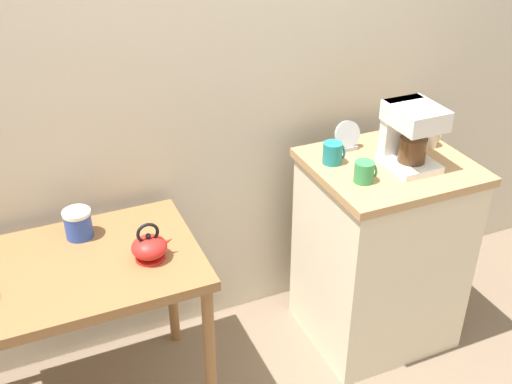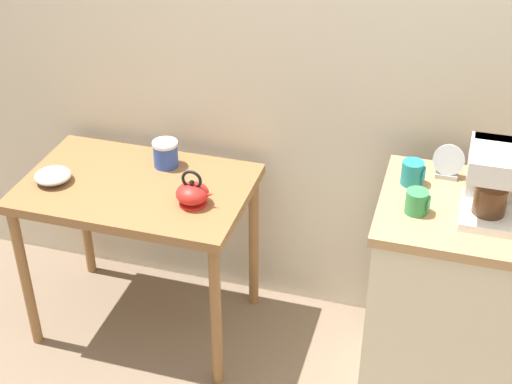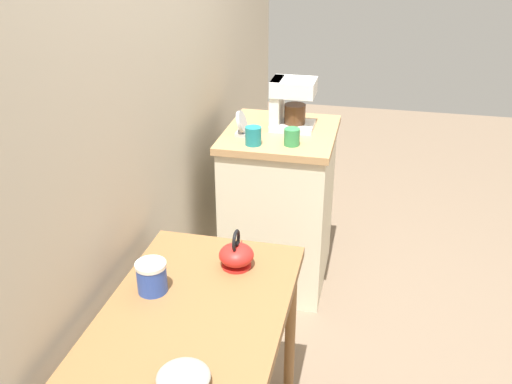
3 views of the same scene
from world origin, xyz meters
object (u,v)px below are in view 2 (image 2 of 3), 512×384
canister_enamel (166,154)px  mug_dark_teal (413,173)px  teakettle (193,193)px  table_clock (448,163)px  mug_tall_green (417,202)px  bowl_stoneware (53,176)px  coffee_maker (494,179)px

canister_enamel → mug_dark_teal: 1.03m
teakettle → table_clock: (0.92, 0.21, 0.17)m
mug_tall_green → teakettle: bearing=175.8°
mug_dark_teal → bowl_stoneware: bearing=-174.9°
teakettle → coffee_maker: coffee_maker is taller
canister_enamel → teakettle: bearing=-49.1°
bowl_stoneware → canister_enamel: 0.46m
mug_dark_teal → canister_enamel: bearing=173.1°
table_clock → mug_tall_green: bearing=-106.8°
bowl_stoneware → teakettle: size_ratio=0.96×
bowl_stoneware → table_clock: 1.54m
mug_dark_teal → mug_tall_green: 0.19m
coffee_maker → table_clock: size_ratio=2.06×
coffee_maker → table_clock: bearing=125.4°
teakettle → table_clock: table_clock is taller
bowl_stoneware → table_clock: size_ratio=1.19×
table_clock → canister_enamel: bearing=178.2°
bowl_stoneware → canister_enamel: bearing=32.5°
teakettle → mug_tall_green: mug_tall_green is taller
bowl_stoneware → mug_dark_teal: mug_dark_teal is taller
coffee_maker → mug_tall_green: bearing=-166.4°
teakettle → mug_tall_green: (0.84, -0.06, 0.16)m
mug_dark_teal → coffee_maker: bearing=-25.3°
bowl_stoneware → teakettle: bearing=0.5°
coffee_maker → canister_enamel: bearing=169.0°
canister_enamel → mug_tall_green: (1.05, -0.30, 0.15)m
canister_enamel → coffee_maker: size_ratio=0.43×
table_clock → mug_dark_teal: bearing=-143.6°
coffee_maker → bowl_stoneware: bearing=180.0°
canister_enamel → mug_dark_teal: mug_dark_teal is taller
mug_dark_teal → table_clock: table_clock is taller
bowl_stoneware → mug_dark_teal: 1.42m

